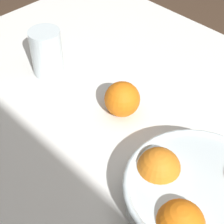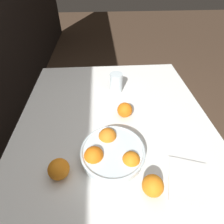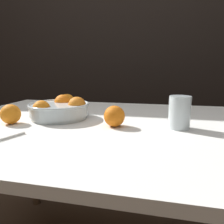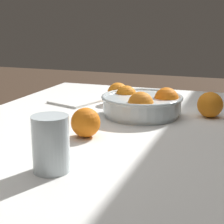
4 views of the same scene
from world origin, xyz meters
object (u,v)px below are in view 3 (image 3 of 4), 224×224
(fruit_bowl, at_px, (60,109))
(orange_loose_aside, at_px, (114,116))
(orange_loose_front, at_px, (11,114))
(juice_glass, at_px, (179,113))
(orange_loose_near_bowl, at_px, (67,102))

(fruit_bowl, xyz_separation_m, orange_loose_aside, (0.27, -0.09, -0.00))
(orange_loose_front, bearing_deg, juice_glass, 6.73)
(orange_loose_aside, bearing_deg, juice_glass, 6.32)
(fruit_bowl, xyz_separation_m, orange_loose_near_bowl, (-0.06, 0.21, 0.00))
(orange_loose_near_bowl, xyz_separation_m, orange_loose_front, (-0.09, -0.35, -0.00))
(fruit_bowl, xyz_separation_m, orange_loose_front, (-0.15, -0.14, -0.00))
(juice_glass, distance_m, orange_loose_near_bowl, 0.63)
(juice_glass, xyz_separation_m, orange_loose_aside, (-0.24, -0.03, -0.02))
(fruit_bowl, relative_size, juice_glass, 2.21)
(juice_glass, relative_size, orange_loose_aside, 1.50)
(orange_loose_near_bowl, height_order, orange_loose_front, orange_loose_near_bowl)
(juice_glass, bearing_deg, orange_loose_front, -173.27)
(fruit_bowl, relative_size, orange_loose_near_bowl, 3.21)
(orange_loose_near_bowl, bearing_deg, juice_glass, -25.51)
(juice_glass, bearing_deg, fruit_bowl, 173.19)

